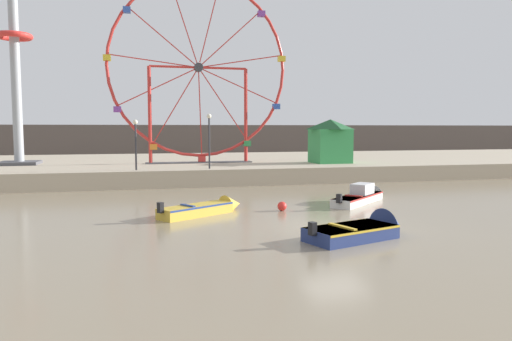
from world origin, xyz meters
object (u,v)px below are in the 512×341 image
object	(u,v)px
promenade_lamp_far	(209,133)
mooring_buoy_orange	(282,206)
motorboat_pale_grey	(364,196)
carnival_booth_green_kiosk	(330,140)
motorboat_navy_blue	(368,230)
promenade_lamp_near	(136,136)
motorboat_mustard_yellow	(208,208)
ferris_wheel_red_frame	(198,70)
drop_tower_steel_tower	(16,70)

from	to	relation	value
promenade_lamp_far	mooring_buoy_orange	xyz separation A→B (m)	(1.83, -11.07, -3.40)
motorboat_pale_grey	carnival_booth_green_kiosk	world-z (taller)	carnival_booth_green_kiosk
motorboat_navy_blue	promenade_lamp_near	distance (m)	19.21
motorboat_mustard_yellow	mooring_buoy_orange	bearing A→B (deg)	-33.57
motorboat_navy_blue	carnival_booth_green_kiosk	world-z (taller)	carnival_booth_green_kiosk
motorboat_pale_grey	carnival_booth_green_kiosk	distance (m)	13.17
ferris_wheel_red_frame	promenade_lamp_near	xyz separation A→B (m)	(-4.92, -5.72, -5.12)
motorboat_navy_blue	ferris_wheel_red_frame	xyz separation A→B (m)	(-3.16, 22.87, 8.24)
motorboat_mustard_yellow	ferris_wheel_red_frame	xyz separation A→B (m)	(1.76, 16.77, 8.24)
motorboat_navy_blue	carnival_booth_green_kiosk	distance (m)	21.75
ferris_wheel_red_frame	promenade_lamp_far	xyz separation A→B (m)	(-0.04, -5.76, -4.88)
motorboat_pale_grey	promenade_lamp_far	world-z (taller)	promenade_lamp_far
motorboat_navy_blue	drop_tower_steel_tower	bearing A→B (deg)	106.00
ferris_wheel_red_frame	mooring_buoy_orange	bearing A→B (deg)	-83.92
promenade_lamp_far	motorboat_mustard_yellow	bearing A→B (deg)	-98.90
motorboat_pale_grey	drop_tower_steel_tower	distance (m)	27.57
ferris_wheel_red_frame	mooring_buoy_orange	size ratio (longest dim) A/B	33.26
ferris_wheel_red_frame	mooring_buoy_orange	distance (m)	18.84
motorboat_navy_blue	promenade_lamp_far	world-z (taller)	promenade_lamp_far
ferris_wheel_red_frame	carnival_booth_green_kiosk	size ratio (longest dim) A/B	4.21
drop_tower_steel_tower	promenade_lamp_near	distance (m)	12.33
motorboat_pale_grey	mooring_buoy_orange	world-z (taller)	motorboat_pale_grey
promenade_lamp_near	mooring_buoy_orange	xyz separation A→B (m)	(6.71, -11.10, -3.16)
drop_tower_steel_tower	promenade_lamp_far	xyz separation A→B (m)	(13.58, -7.27, -4.66)
ferris_wheel_red_frame	drop_tower_steel_tower	xyz separation A→B (m)	(-13.61, 1.52, -0.22)
carnival_booth_green_kiosk	motorboat_pale_grey	bearing A→B (deg)	-106.19
promenade_lamp_far	mooring_buoy_orange	world-z (taller)	promenade_lamp_far
motorboat_mustard_yellow	mooring_buoy_orange	xyz separation A→B (m)	(3.55, -0.06, -0.05)
drop_tower_steel_tower	promenade_lamp_far	distance (m)	16.09
drop_tower_steel_tower	carnival_booth_green_kiosk	distance (m)	24.73
motorboat_pale_grey	promenade_lamp_near	world-z (taller)	promenade_lamp_near
motorboat_mustard_yellow	promenade_lamp_far	size ratio (longest dim) A/B	1.17
mooring_buoy_orange	motorboat_pale_grey	bearing A→B (deg)	19.66
motorboat_navy_blue	drop_tower_steel_tower	distance (m)	30.67
promenade_lamp_far	mooring_buoy_orange	distance (m)	11.72
drop_tower_steel_tower	promenade_lamp_far	bearing A→B (deg)	-28.17
motorboat_pale_grey	motorboat_navy_blue	xyz separation A→B (m)	(-3.84, -7.91, -0.04)
carnival_booth_green_kiosk	promenade_lamp_far	size ratio (longest dim) A/B	0.93
mooring_buoy_orange	carnival_booth_green_kiosk	bearing A→B (deg)	59.62
motorboat_navy_blue	ferris_wheel_red_frame	size ratio (longest dim) A/B	0.30
motorboat_navy_blue	ferris_wheel_red_frame	world-z (taller)	ferris_wheel_red_frame
drop_tower_steel_tower	carnival_booth_green_kiosk	size ratio (longest dim) A/B	4.32
drop_tower_steel_tower	mooring_buoy_orange	size ratio (longest dim) A/B	34.13
drop_tower_steel_tower	mooring_buoy_orange	bearing A→B (deg)	-49.97
promenade_lamp_near	mooring_buoy_orange	world-z (taller)	promenade_lamp_near
motorboat_mustard_yellow	carnival_booth_green_kiosk	world-z (taller)	carnival_booth_green_kiosk
motorboat_pale_grey	mooring_buoy_orange	bearing A→B (deg)	157.92
motorboat_mustard_yellow	ferris_wheel_red_frame	size ratio (longest dim) A/B	0.30
ferris_wheel_red_frame	carnival_booth_green_kiosk	bearing A→B (deg)	-13.61
motorboat_mustard_yellow	motorboat_navy_blue	size ratio (longest dim) A/B	1.00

